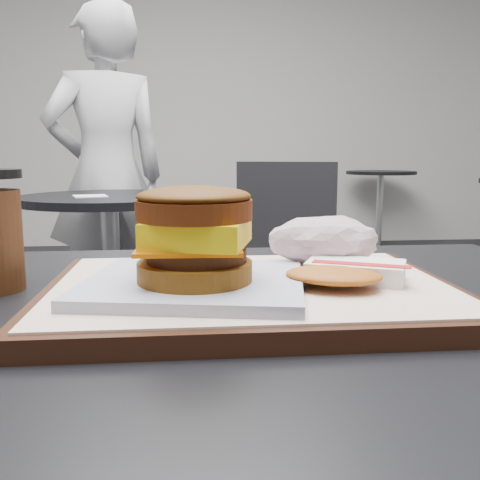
% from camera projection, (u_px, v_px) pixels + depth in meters
% --- Properties ---
extents(serving_tray, '(0.38, 0.28, 0.02)m').
position_uv_depth(serving_tray, '(250.00, 292.00, 0.51)').
color(serving_tray, black).
rests_on(serving_tray, customer_table).
extents(breakfast_sandwich, '(0.22, 0.20, 0.09)m').
position_uv_depth(breakfast_sandwich, '(195.00, 247.00, 0.46)').
color(breakfast_sandwich, silver).
rests_on(breakfast_sandwich, serving_tray).
extents(hash_brown, '(0.13, 0.12, 0.02)m').
position_uv_depth(hash_brown, '(346.00, 273.00, 0.50)').
color(hash_brown, white).
rests_on(hash_brown, serving_tray).
extents(crumpled_wrapper, '(0.12, 0.09, 0.05)m').
position_uv_depth(crumpled_wrapper, '(324.00, 241.00, 0.58)').
color(crumpled_wrapper, silver).
rests_on(crumpled_wrapper, serving_tray).
extents(neighbor_table, '(0.70, 0.70, 0.75)m').
position_uv_depth(neighbor_table, '(111.00, 245.00, 2.12)').
color(neighbor_table, black).
rests_on(neighbor_table, ground).
extents(napkin, '(0.15, 0.15, 0.00)m').
position_uv_depth(napkin, '(90.00, 196.00, 2.02)').
color(napkin, white).
rests_on(napkin, neighbor_table).
extents(neighbor_chair, '(0.65, 0.54, 0.88)m').
position_uv_depth(neighbor_chair, '(255.00, 254.00, 2.15)').
color(neighbor_chair, '#B1B1B6').
rests_on(neighbor_chair, ground).
extents(patron, '(0.69, 0.57, 1.61)m').
position_uv_depth(patron, '(107.00, 176.00, 2.58)').
color(patron, silver).
rests_on(patron, ground).
extents(bg_table_far, '(0.66, 0.66, 0.75)m').
position_uv_depth(bg_table_far, '(380.00, 191.00, 5.13)').
color(bg_table_far, black).
rests_on(bg_table_far, ground).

